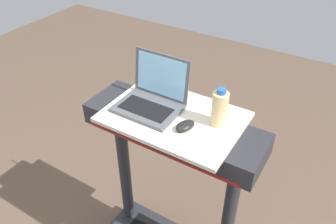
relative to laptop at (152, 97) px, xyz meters
name	(u,v)px	position (x,y,z in m)	size (l,w,h in m)	color
desk_board	(174,117)	(0.13, -0.01, -0.06)	(0.64, 0.44, 0.02)	beige
laptop	(152,97)	(0.00, 0.00, 0.00)	(0.30, 0.25, 0.24)	#515459
computer_mouse	(185,126)	(0.22, -0.07, -0.03)	(0.06, 0.10, 0.03)	black
water_bottle	(220,108)	(0.33, 0.04, 0.04)	(0.07, 0.07, 0.19)	beige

